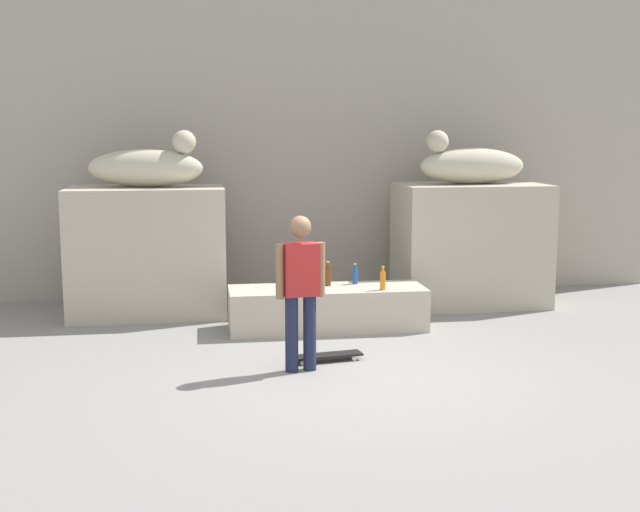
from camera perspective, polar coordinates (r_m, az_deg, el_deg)
ground_plane at (r=8.71m, az=2.56°, el=-8.22°), size 40.00×40.00×0.00m
facade_wall at (r=12.95m, az=-1.34°, el=12.72°), size 11.46×0.60×6.88m
pedestal_left at (r=11.56m, az=-11.98°, el=0.34°), size 2.12×1.30×1.78m
pedestal_right at (r=12.19m, az=10.49°, el=0.81°), size 2.12×1.30×1.78m
statue_reclining_left at (r=11.44m, az=-11.99°, el=6.16°), size 1.68×0.87×0.78m
statue_reclining_right at (r=12.07m, az=10.48°, el=6.33°), size 1.65×0.71×0.78m
ledge_block at (r=10.54m, az=0.51°, el=-3.69°), size 2.53×0.83×0.54m
skater at (r=8.58m, az=-1.37°, el=-2.13°), size 0.53×0.25×1.67m
skateboard at (r=9.13m, az=0.48°, el=-7.00°), size 0.82×0.33×0.08m
bottle_blue at (r=10.74m, az=2.48°, el=-1.39°), size 0.07×0.07×0.27m
bottle_orange at (r=10.35m, az=4.43°, el=-1.69°), size 0.07×0.07×0.31m
bottle_brown at (r=10.60m, az=0.56°, el=-1.39°), size 0.08×0.08×0.32m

